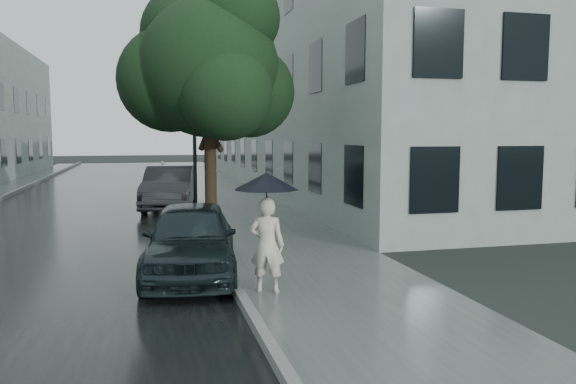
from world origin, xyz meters
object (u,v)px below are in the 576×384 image
object	(u,v)px
street_tree	(208,66)
lamp_post	(189,132)
car_near	(191,239)
car_far	(169,188)
pedestrian	(267,245)

from	to	relation	value
street_tree	lamp_post	world-z (taller)	street_tree
lamp_post	car_near	xyz separation A→B (m)	(-0.65, -8.52, -1.99)
lamp_post	car_far	size ratio (longest dim) A/B	1.04
pedestrian	street_tree	xyz separation A→B (m)	(-0.39, 4.88, 3.45)
street_tree	lamp_post	size ratio (longest dim) A/B	1.37
pedestrian	lamp_post	distance (m)	10.13
pedestrian	lamp_post	world-z (taller)	lamp_post
street_tree	lamp_post	distance (m)	5.29
lamp_post	car_near	size ratio (longest dim) A/B	1.15
car_near	pedestrian	bearing A→B (deg)	-44.14
pedestrian	car_far	distance (m)	11.07
lamp_post	car_near	bearing A→B (deg)	-90.70
lamp_post	car_near	distance (m)	8.77
street_tree	car_far	xyz separation A→B (m)	(-0.75, 6.14, -3.50)
street_tree	car_near	bearing A→B (deg)	-102.22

